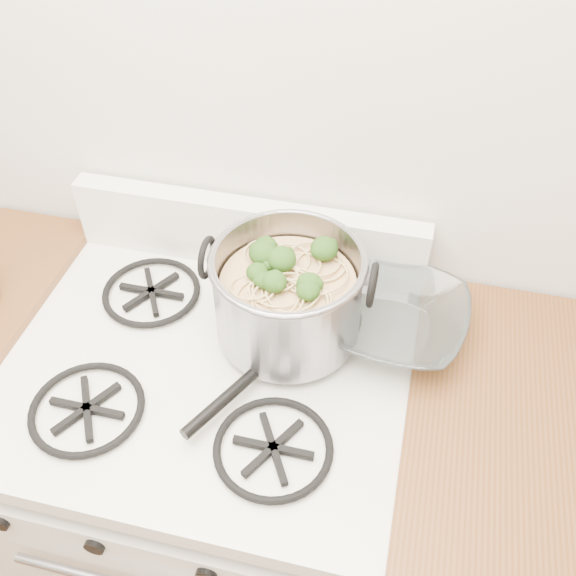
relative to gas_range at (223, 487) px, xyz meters
The scene contains 5 objects.
gas_range is the anchor object (origin of this frame).
counter_left 0.51m from the gas_range, behind, with size 0.25×0.65×0.92m.
stock_pot 0.60m from the gas_range, 39.80° to the left, with size 0.32×0.29×0.19m.
spatula 0.52m from the gas_range, 21.53° to the left, with size 0.29×0.31×0.02m, color black, non-canonical shape.
glass_bowl 0.62m from the gas_range, 24.85° to the left, with size 0.11×0.11×0.03m, color white.
Camera 1 is at (0.33, 0.56, 1.86)m, focal length 40.00 mm.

